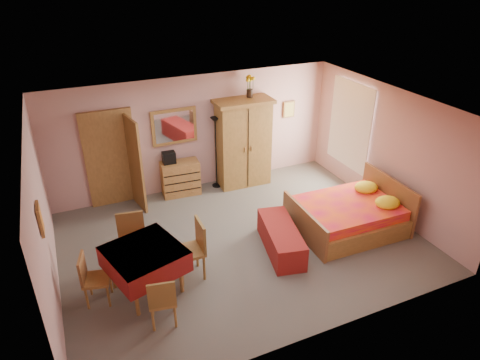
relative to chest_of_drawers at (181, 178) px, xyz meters
name	(u,v)px	position (x,y,z in m)	size (l,w,h in m)	color
floor	(242,241)	(0.50, -2.24, -0.39)	(6.50, 6.50, 0.00)	#67635B
ceiling	(242,110)	(0.50, -2.24, 2.21)	(6.50, 6.50, 0.00)	brown
wall_back	(196,133)	(0.50, 0.26, 0.91)	(6.50, 0.10, 2.60)	tan
wall_front	(321,263)	(0.50, -4.74, 0.91)	(6.50, 0.10, 2.60)	tan
wall_left	(43,222)	(-2.75, -2.24, 0.91)	(0.10, 5.00, 2.60)	tan
wall_right	(387,151)	(3.75, -2.24, 0.91)	(0.10, 5.00, 2.60)	tan
doorway	(111,159)	(-1.40, 0.23, 0.63)	(1.06, 0.12, 2.15)	#9E6B35
window	(350,125)	(3.71, -1.04, 1.06)	(0.08, 1.40, 1.95)	white
picture_left	(40,219)	(-2.72, -2.84, 1.31)	(0.04, 0.32, 0.42)	orange
picture_back	(289,109)	(2.85, 0.23, 1.16)	(0.30, 0.04, 0.40)	#D8BF59
chest_of_drawers	(181,178)	(0.00, 0.00, 0.00)	(0.83, 0.42, 0.79)	#A56E37
wall_mirror	(174,127)	(0.00, 0.21, 1.16)	(1.00, 0.05, 0.79)	white
stereo	(169,158)	(-0.21, 0.05, 0.52)	(0.28, 0.20, 0.26)	black
floor_lamp	(216,153)	(0.87, 0.02, 0.45)	(0.22, 0.22, 1.69)	black
wardrobe	(243,143)	(1.50, -0.08, 0.63)	(1.30, 0.67, 2.04)	olive
sunflower_vase	(250,86)	(1.71, 0.03, 1.89)	(0.20, 0.20, 0.49)	yellow
bed	(348,208)	(2.56, -2.68, 0.08)	(2.02, 1.59, 0.94)	red
bench	(281,239)	(1.04, -2.77, -0.15)	(0.54, 1.45, 0.48)	maroon
dining_table	(146,270)	(-1.43, -2.84, 0.00)	(1.08, 1.08, 0.79)	maroon
chair_south	(162,299)	(-1.37, -3.60, 0.04)	(0.39, 0.39, 0.86)	#A57438
chair_north	(133,244)	(-1.50, -2.20, 0.11)	(0.45, 0.45, 1.00)	#AA7139
chair_west	(97,279)	(-2.18, -2.78, 0.04)	(0.39, 0.39, 0.87)	#AA7539
chair_east	(189,251)	(-0.70, -2.78, 0.12)	(0.47, 0.47, 1.03)	olive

